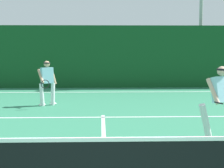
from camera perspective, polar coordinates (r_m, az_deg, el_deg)
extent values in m
cube|color=white|center=(16.00, -1.56, -1.28)|extent=(10.01, 0.10, 0.01)
cube|color=white|center=(10.57, -1.43, -5.29)|extent=(8.16, 0.10, 0.01)
cube|color=white|center=(7.73, -1.29, -9.69)|extent=(0.10, 6.40, 0.01)
cube|color=white|center=(4.38, -0.95, -8.81)|extent=(10.79, 0.03, 0.05)
cylinder|color=silver|center=(8.31, 14.67, -5.83)|extent=(0.40, 0.28, 0.84)
ellipsoid|color=white|center=(8.39, 14.59, -8.30)|extent=(0.28, 0.20, 0.09)
cube|color=#9EDBEA|center=(8.46, 17.01, -0.85)|extent=(0.53, 0.50, 0.62)
cylinder|color=beige|center=(8.31, 15.78, -1.12)|extent=(0.26, 0.45, 0.58)
sphere|color=beige|center=(8.42, 17.10, 1.97)|extent=(0.22, 0.22, 0.22)
cylinder|color=black|center=(8.42, 17.11, 2.24)|extent=(0.31, 0.31, 0.04)
cylinder|color=black|center=(8.12, 16.61, -2.90)|extent=(0.13, 0.25, 0.03)
cylinder|color=silver|center=(12.76, -9.39, -1.57)|extent=(0.21, 0.20, 0.79)
cylinder|color=silver|center=(12.63, -11.09, -1.69)|extent=(0.22, 0.21, 0.79)
ellipsoid|color=white|center=(12.81, -9.36, -3.11)|extent=(0.28, 0.22, 0.09)
ellipsoid|color=white|center=(12.68, -11.06, -3.24)|extent=(0.28, 0.22, 0.09)
cube|color=#8CCCE0|center=(12.62, -10.30, 1.37)|extent=(0.47, 0.40, 0.56)
cylinder|color=tan|center=(12.70, -9.34, 1.30)|extent=(0.25, 0.19, 0.60)
cylinder|color=tan|center=(12.55, -11.26, 1.20)|extent=(0.32, 0.49, 0.48)
sphere|color=tan|center=(12.59, -10.33, 3.16)|extent=(0.21, 0.21, 0.21)
cylinder|color=black|center=(12.59, -10.34, 3.33)|extent=(0.31, 0.31, 0.04)
cylinder|color=black|center=(12.32, -11.09, 0.13)|extent=(0.15, 0.24, 0.03)
torus|color=black|center=(12.00, -10.58, -0.03)|extent=(0.27, 0.16, 0.29)
cube|color=#11441E|center=(17.48, -1.59, 4.35)|extent=(20.63, 0.12, 3.03)
cylinder|color=#9EA39E|center=(19.24, 14.02, 12.16)|extent=(0.18, 0.18, 8.27)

